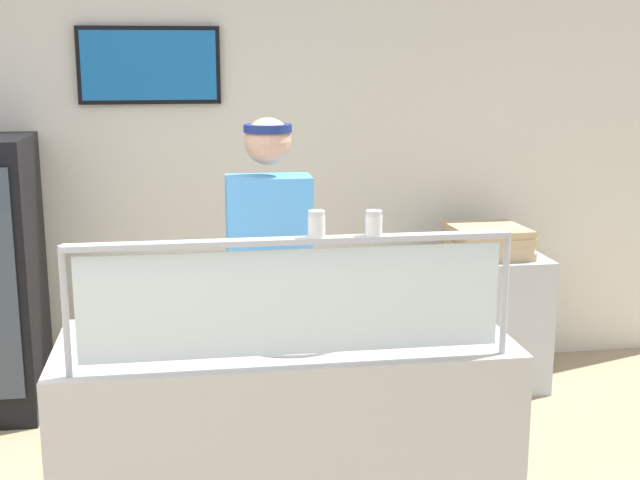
{
  "coord_description": "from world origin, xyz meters",
  "views": [
    {
      "loc": [
        0.53,
        -2.8,
        2.03
      ],
      "look_at": [
        1.02,
        0.4,
        1.33
      ],
      "focal_mm": 47.93,
      "sensor_mm": 36.0,
      "label": 1
    }
  ],
  "objects_px": {
    "pizza_tray": "(292,332)",
    "pizza_box_stack": "(488,241)",
    "pizza_server": "(304,328)",
    "parmesan_shaker": "(317,226)",
    "pepper_flake_shaker": "(374,225)",
    "worker_figure": "(271,283)"
  },
  "relations": [
    {
      "from": "pizza_server",
      "to": "pizza_box_stack",
      "type": "xyz_separation_m",
      "value": [
        1.37,
        1.72,
        -0.07
      ]
    },
    {
      "from": "pizza_tray",
      "to": "pizza_server",
      "type": "height_order",
      "value": "pizza_server"
    },
    {
      "from": "parmesan_shaker",
      "to": "pepper_flake_shaker",
      "type": "height_order",
      "value": "parmesan_shaker"
    },
    {
      "from": "pizza_tray",
      "to": "pepper_flake_shaker",
      "type": "bearing_deg",
      "value": -50.53
    },
    {
      "from": "parmesan_shaker",
      "to": "worker_figure",
      "type": "height_order",
      "value": "worker_figure"
    },
    {
      "from": "worker_figure",
      "to": "pizza_box_stack",
      "type": "xyz_separation_m",
      "value": [
        1.44,
        1.1,
        -0.09
      ]
    },
    {
      "from": "pepper_flake_shaker",
      "to": "pizza_tray",
      "type": "bearing_deg",
      "value": 129.47
    },
    {
      "from": "parmesan_shaker",
      "to": "pizza_box_stack",
      "type": "bearing_deg",
      "value": 55.88
    },
    {
      "from": "pizza_tray",
      "to": "pepper_flake_shaker",
      "type": "relative_size",
      "value": 5.58
    },
    {
      "from": "pizza_server",
      "to": "worker_figure",
      "type": "xyz_separation_m",
      "value": [
        -0.07,
        0.62,
        0.02
      ]
    },
    {
      "from": "parmesan_shaker",
      "to": "pizza_box_stack",
      "type": "xyz_separation_m",
      "value": [
        1.36,
        2.01,
        -0.54
      ]
    },
    {
      "from": "pepper_flake_shaker",
      "to": "pizza_box_stack",
      "type": "xyz_separation_m",
      "value": [
        1.16,
        2.01,
        -0.53
      ]
    },
    {
      "from": "pepper_flake_shaker",
      "to": "worker_figure",
      "type": "bearing_deg",
      "value": 106.93
    },
    {
      "from": "pizza_tray",
      "to": "pizza_server",
      "type": "xyz_separation_m",
      "value": [
        0.05,
        -0.02,
        0.02
      ]
    },
    {
      "from": "pizza_server",
      "to": "parmesan_shaker",
      "type": "height_order",
      "value": "parmesan_shaker"
    },
    {
      "from": "worker_figure",
      "to": "parmesan_shaker",
      "type": "bearing_deg",
      "value": -85.27
    },
    {
      "from": "pizza_tray",
      "to": "pizza_server",
      "type": "bearing_deg",
      "value": -23.81
    },
    {
      "from": "pizza_tray",
      "to": "worker_figure",
      "type": "xyz_separation_m",
      "value": [
        -0.02,
        0.6,
        0.04
      ]
    },
    {
      "from": "parmesan_shaker",
      "to": "worker_figure",
      "type": "distance_m",
      "value": 1.02
    },
    {
      "from": "pizza_server",
      "to": "worker_figure",
      "type": "distance_m",
      "value": 0.63
    },
    {
      "from": "pizza_tray",
      "to": "pizza_box_stack",
      "type": "distance_m",
      "value": 2.21
    },
    {
      "from": "pizza_server",
      "to": "pepper_flake_shaker",
      "type": "distance_m",
      "value": 0.58
    }
  ]
}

